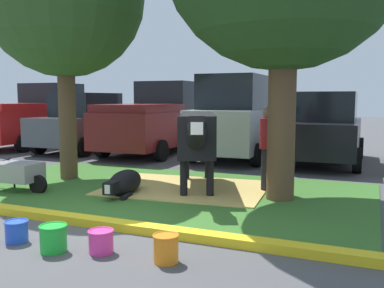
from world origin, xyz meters
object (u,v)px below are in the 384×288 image
object	(u,v)px
bucket_green	(53,238)
pickup_truck_maroon	(159,120)
calf_lying	(124,183)
cow_holstein	(197,135)
bucket_orange	(166,248)
sedan_blue	(326,129)
sedan_red	(87,123)
wheelbarrow	(18,173)
pickup_truck_black	(38,117)
bucket_blue	(17,231)
suv_dark_grey	(239,117)
person_handler	(268,146)
bucket_pink	(101,241)

from	to	relation	value
bucket_green	pickup_truck_maroon	size ratio (longest dim) A/B	0.06
calf_lying	pickup_truck_maroon	bearing A→B (deg)	111.68
cow_holstein	bucket_orange	distance (m)	4.05
pickup_truck_maroon	sedan_blue	xyz separation A→B (m)	(5.46, -0.23, -0.13)
calf_lying	sedan_red	distance (m)	7.47
sedan_blue	bucket_orange	bearing A→B (deg)	-95.58
calf_lying	wheelbarrow	xyz separation A→B (m)	(-2.09, -0.56, 0.15)
calf_lying	pickup_truck_black	size ratio (longest dim) A/B	0.24
bucket_blue	suv_dark_grey	world-z (taller)	suv_dark_grey
cow_holstein	sedan_blue	xyz separation A→B (m)	(2.00, 4.73, -0.13)
person_handler	calf_lying	bearing A→B (deg)	-150.79
cow_holstein	bucket_blue	size ratio (longest dim) A/B	9.76
bucket_green	pickup_truck_black	xyz separation A→B (m)	(-8.49, 8.97, 0.94)
person_handler	suv_dark_grey	size ratio (longest dim) A/B	0.36
wheelbarrow	pickup_truck_maroon	distance (m)	6.61
pickup_truck_maroon	bucket_pink	bearing A→B (deg)	-66.66
person_handler	sedan_blue	world-z (taller)	sedan_blue
person_handler	bucket_pink	size ratio (longest dim) A/B	5.32
pickup_truck_black	calf_lying	bearing A→B (deg)	-38.22
cow_holstein	suv_dark_grey	distance (m)	4.81
bucket_pink	sedan_blue	world-z (taller)	sedan_blue
cow_holstein	wheelbarrow	distance (m)	3.62
bucket_green	sedan_blue	world-z (taller)	sedan_blue
bucket_blue	wheelbarrow	bearing A→B (deg)	134.47
bucket_blue	pickup_truck_maroon	xyz separation A→B (m)	(-2.55, 8.86, 0.97)
wheelbarrow	pickup_truck_black	world-z (taller)	pickup_truck_black
wheelbarrow	sedan_red	world-z (taller)	sedan_red
wheelbarrow	bucket_green	xyz separation A→B (m)	(2.93, -2.38, -0.21)
sedan_red	sedan_blue	xyz separation A→B (m)	(8.05, 0.25, 0.00)
bucket_green	pickup_truck_black	size ratio (longest dim) A/B	0.06
person_handler	bucket_orange	size ratio (longest dim) A/B	5.20
bucket_green	pickup_truck_maroon	distance (m)	9.56
bucket_orange	cow_holstein	bearing A→B (deg)	107.35
person_handler	bucket_green	xyz separation A→B (m)	(-1.61, -4.31, -0.74)
bucket_pink	pickup_truck_black	world-z (taller)	pickup_truck_black
suv_dark_grey	bucket_pink	bearing A→B (deg)	-83.98
calf_lying	pickup_truck_maroon	distance (m)	6.52
suv_dark_grey	wheelbarrow	bearing A→B (deg)	-111.99
calf_lying	sedan_red	size ratio (longest dim) A/B	0.30
calf_lying	bucket_orange	xyz separation A→B (m)	(2.24, -2.71, -0.07)
pickup_truck_maroon	bucket_green	bearing A→B (deg)	-70.18
bucket_green	bucket_pink	size ratio (longest dim) A/B	1.08
calf_lying	suv_dark_grey	size ratio (longest dim) A/B	0.29
sedan_red	bucket_orange	bearing A→B (deg)	-48.76
cow_holstein	bucket_orange	bearing A→B (deg)	-72.65
pickup_truck_maroon	calf_lying	bearing A→B (deg)	-68.32
cow_holstein	bucket_green	world-z (taller)	cow_holstein
pickup_truck_black	bucket_green	bearing A→B (deg)	-46.56
wheelbarrow	sedan_red	size ratio (longest dim) A/B	0.36
calf_lying	suv_dark_grey	bearing A→B (deg)	85.24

